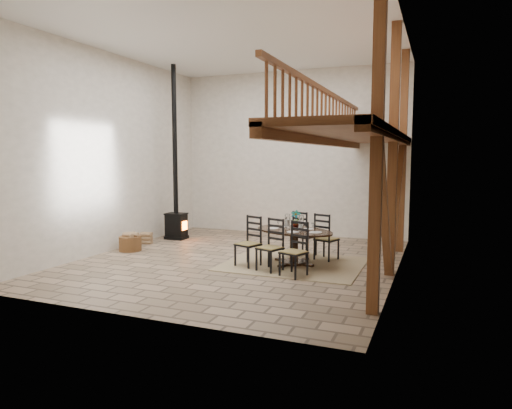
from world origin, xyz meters
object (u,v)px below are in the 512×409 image
at_px(dining_table, 291,246).
at_px(wood_stove, 176,200).
at_px(log_stack, 146,238).
at_px(log_basket, 130,243).

xyz_separation_m(dining_table, wood_stove, (-4.10, 1.87, 0.72)).
xyz_separation_m(dining_table, log_stack, (-4.46, 0.89, -0.27)).
bearing_deg(log_basket, log_stack, 100.12).
xyz_separation_m(wood_stove, log_basket, (-0.20, -1.90, -0.95)).
relative_size(wood_stove, log_basket, 8.81).
relative_size(dining_table, log_basket, 4.34).
height_order(wood_stove, log_basket, wood_stove).
relative_size(dining_table, log_stack, 7.03).
bearing_deg(log_basket, dining_table, 0.48).
relative_size(dining_table, wood_stove, 0.49).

